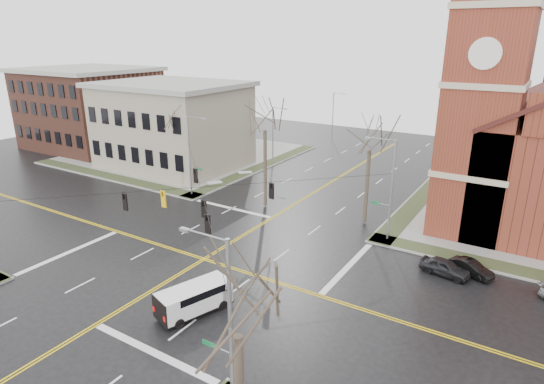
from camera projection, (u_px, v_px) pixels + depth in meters
The scene contains 19 objects.
ground at pixel (204, 259), 37.10m from camera, with size 120.00×120.00×0.00m, color black.
sidewalks at pixel (204, 258), 37.07m from camera, with size 80.00×80.00×0.17m.
road_markings at pixel (204, 259), 37.09m from camera, with size 100.00×100.00×0.01m.
civic_building_a at pixel (173, 127), 62.38m from camera, with size 18.00×14.00×11.00m, color gray.
civic_building_b at pixel (91, 109), 73.84m from camera, with size 18.00×16.00×12.00m, color brown.
signal_pole_ne at pixel (390, 187), 39.05m from camera, with size 2.75×0.22×9.00m.
signal_pole_nw at pixel (190, 153), 50.39m from camera, with size 2.75×0.22×9.00m.
signal_pole_se at pixel (227, 322), 20.59m from camera, with size 2.75×0.22×9.00m.
span_wires at pixel (200, 187), 35.08m from camera, with size 23.02×23.02×0.03m.
traffic_signals at pixel (195, 199), 34.79m from camera, with size 8.21×8.26×1.30m.
streetlight_north_a at pixel (274, 133), 63.45m from camera, with size 2.30×0.20×8.00m.
streetlight_north_b at pixel (334, 113), 79.50m from camera, with size 2.30×0.20×8.00m.
cargo_van at pixel (197, 296), 29.71m from camera, with size 3.40×5.30×1.89m.
parked_car_a at pixel (445, 267), 34.48m from camera, with size 1.50×3.72×1.27m, color black.
parked_car_b at pixel (471, 268), 34.56m from camera, with size 1.17×3.35×1.10m, color black.
tree_nw_far at pixel (181, 123), 52.58m from camera, with size 4.00×4.00×10.62m.
tree_nw_near at pixel (265, 125), 45.71m from camera, with size 4.00×4.00×12.15m.
tree_ne at pixel (370, 146), 41.77m from camera, with size 4.00×4.00×10.66m.
tree_se at pixel (238, 324), 15.44m from camera, with size 4.00×4.00×11.00m.
Camera 1 is at (22.34, -25.32, 17.23)m, focal length 30.00 mm.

